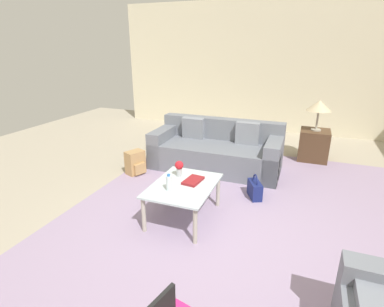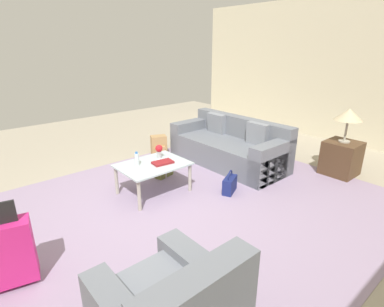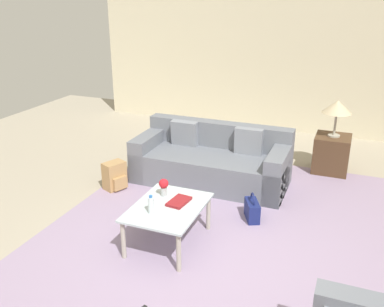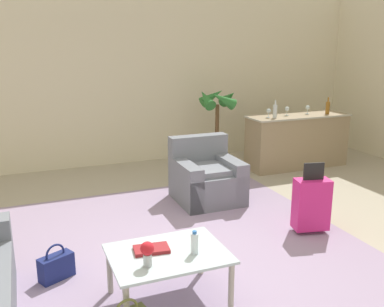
{
  "view_description": "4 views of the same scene",
  "coord_description": "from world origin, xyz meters",
  "px_view_note": "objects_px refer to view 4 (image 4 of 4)",
  "views": [
    {
      "loc": [
        2.64,
        0.78,
        2.05
      ],
      "look_at": [
        -0.26,
        -0.34,
        0.93
      ],
      "focal_mm": 28.0,
      "sensor_mm": 36.0,
      "label": 1
    },
    {
      "loc": [
        1.81,
        2.93,
        2.09
      ],
      "look_at": [
        -0.4,
        0.37,
        0.86
      ],
      "focal_mm": 28.0,
      "sensor_mm": 36.0,
      "label": 2
    },
    {
      "loc": [
        3.35,
        1.28,
        2.66
      ],
      "look_at": [
        -0.68,
        -0.33,
        1.0
      ],
      "focal_mm": 40.0,
      "sensor_mm": 36.0,
      "label": 3
    },
    {
      "loc": [
        -1.44,
        -3.6,
        2.16
      ],
      "look_at": [
        0.2,
        0.43,
        1.04
      ],
      "focal_mm": 40.0,
      "sensor_mm": 36.0,
      "label": 4
    }
  ],
  "objects_px": {
    "suitcase_magenta": "(311,204)",
    "potted_palm": "(217,121)",
    "coffee_table_book": "(151,249)",
    "wine_bottle_clear": "(275,111)",
    "bar_console": "(297,140)",
    "wine_glass_rightmost": "(328,107)",
    "wine_glass_right_of_centre": "(308,108)",
    "wine_glass_leftmost": "(269,111)",
    "wine_bottle_amber": "(328,108)",
    "flower_vase": "(147,252)",
    "handbag_navy": "(56,266)",
    "wine_glass_left_of_centre": "(287,109)",
    "water_bottle": "(195,243)",
    "coffee_table": "(168,259)",
    "armchair": "(205,179)"
  },
  "relations": [
    {
      "from": "wine_glass_right_of_centre",
      "to": "coffee_table",
      "type": "bearing_deg",
      "value": -139.78
    },
    {
      "from": "water_bottle",
      "to": "coffee_table_book",
      "type": "relative_size",
      "value": 0.69
    },
    {
      "from": "coffee_table",
      "to": "wine_glass_right_of_centre",
      "type": "bearing_deg",
      "value": 40.22
    },
    {
      "from": "wine_glass_right_of_centre",
      "to": "wine_bottle_amber",
      "type": "distance_m",
      "value": 0.35
    },
    {
      "from": "wine_bottle_clear",
      "to": "wine_glass_right_of_centre",
      "type": "bearing_deg",
      "value": 11.04
    },
    {
      "from": "suitcase_magenta",
      "to": "potted_palm",
      "type": "bearing_deg",
      "value": 86.19
    },
    {
      "from": "flower_vase",
      "to": "wine_glass_right_of_centre",
      "type": "xyz_separation_m",
      "value": [
        3.93,
        3.29,
        0.46
      ]
    },
    {
      "from": "coffee_table",
      "to": "wine_glass_left_of_centre",
      "type": "height_order",
      "value": "wine_glass_left_of_centre"
    },
    {
      "from": "bar_console",
      "to": "potted_palm",
      "type": "height_order",
      "value": "potted_palm"
    },
    {
      "from": "coffee_table",
      "to": "coffee_table_book",
      "type": "bearing_deg",
      "value": 146.31
    },
    {
      "from": "armchair",
      "to": "suitcase_magenta",
      "type": "bearing_deg",
      "value": -64.53
    },
    {
      "from": "coffee_table_book",
      "to": "wine_glass_rightmost",
      "type": "distance_m",
      "value": 5.26
    },
    {
      "from": "flower_vase",
      "to": "coffee_table",
      "type": "bearing_deg",
      "value": 34.29
    },
    {
      "from": "wine_glass_right_of_centre",
      "to": "bar_console",
      "type": "bearing_deg",
      "value": -169.25
    },
    {
      "from": "coffee_table_book",
      "to": "flower_vase",
      "type": "relative_size",
      "value": 1.44
    },
    {
      "from": "flower_vase",
      "to": "wine_glass_right_of_centre",
      "type": "height_order",
      "value": "wine_glass_right_of_centre"
    },
    {
      "from": "flower_vase",
      "to": "wine_glass_left_of_centre",
      "type": "relative_size",
      "value": 1.33
    },
    {
      "from": "wine_glass_rightmost",
      "to": "handbag_navy",
      "type": "height_order",
      "value": "wine_glass_rightmost"
    },
    {
      "from": "bar_console",
      "to": "wine_bottle_clear",
      "type": "bearing_deg",
      "value": -168.85
    },
    {
      "from": "handbag_navy",
      "to": "wine_glass_rightmost",
      "type": "bearing_deg",
      "value": 25.45
    },
    {
      "from": "armchair",
      "to": "wine_bottle_clear",
      "type": "bearing_deg",
      "value": 26.62
    },
    {
      "from": "flower_vase",
      "to": "wine_glass_leftmost",
      "type": "bearing_deg",
      "value": 46.22
    },
    {
      "from": "coffee_table",
      "to": "handbag_navy",
      "type": "xyz_separation_m",
      "value": [
        -0.86,
        0.74,
        -0.27
      ]
    },
    {
      "from": "armchair",
      "to": "wine_glass_right_of_centre",
      "type": "bearing_deg",
      "value": 21.94
    },
    {
      "from": "wine_bottle_clear",
      "to": "handbag_navy",
      "type": "bearing_deg",
      "value": -149.36
    },
    {
      "from": "wine_glass_right_of_centre",
      "to": "wine_bottle_clear",
      "type": "height_order",
      "value": "wine_bottle_clear"
    },
    {
      "from": "wine_glass_rightmost",
      "to": "potted_palm",
      "type": "xyz_separation_m",
      "value": [
        -1.94,
        0.58,
        -0.23
      ]
    },
    {
      "from": "flower_vase",
      "to": "wine_bottle_clear",
      "type": "bearing_deg",
      "value": 44.83
    },
    {
      "from": "bar_console",
      "to": "wine_glass_rightmost",
      "type": "bearing_deg",
      "value": 1.72
    },
    {
      "from": "bar_console",
      "to": "wine_bottle_amber",
      "type": "bearing_deg",
      "value": -11.81
    },
    {
      "from": "flower_vase",
      "to": "wine_glass_left_of_centre",
      "type": "distance_m",
      "value": 4.84
    },
    {
      "from": "coffee_table_book",
      "to": "wine_bottle_clear",
      "type": "distance_m",
      "value": 4.26
    },
    {
      "from": "wine_glass_rightmost",
      "to": "wine_bottle_clear",
      "type": "height_order",
      "value": "wine_bottle_clear"
    },
    {
      "from": "wine_glass_leftmost",
      "to": "wine_bottle_amber",
      "type": "bearing_deg",
      "value": -3.66
    },
    {
      "from": "water_bottle",
      "to": "handbag_navy",
      "type": "bearing_deg",
      "value": 141.68
    },
    {
      "from": "wine_bottle_clear",
      "to": "potted_palm",
      "type": "bearing_deg",
      "value": 136.06
    },
    {
      "from": "bar_console",
      "to": "wine_bottle_clear",
      "type": "relative_size",
      "value": 6.23
    },
    {
      "from": "coffee_table",
      "to": "wine_glass_rightmost",
      "type": "height_order",
      "value": "wine_glass_rightmost"
    },
    {
      "from": "coffee_table_book",
      "to": "suitcase_magenta",
      "type": "relative_size",
      "value": 0.35
    },
    {
      "from": "coffee_table_book",
      "to": "bar_console",
      "type": "distance_m",
      "value": 4.71
    },
    {
      "from": "coffee_table_book",
      "to": "wine_bottle_clear",
      "type": "relative_size",
      "value": 0.98
    },
    {
      "from": "wine_bottle_clear",
      "to": "potted_palm",
      "type": "height_order",
      "value": "potted_palm"
    },
    {
      "from": "wine_bottle_clear",
      "to": "handbag_navy",
      "type": "distance_m",
      "value": 4.51
    },
    {
      "from": "wine_glass_left_of_centre",
      "to": "wine_bottle_amber",
      "type": "distance_m",
      "value": 0.76
    },
    {
      "from": "flower_vase",
      "to": "potted_palm",
      "type": "bearing_deg",
      "value": 57.85
    },
    {
      "from": "wine_bottle_amber",
      "to": "armchair",
      "type": "bearing_deg",
      "value": -163.27
    },
    {
      "from": "flower_vase",
      "to": "wine_bottle_clear",
      "type": "distance_m",
      "value": 4.48
    },
    {
      "from": "coffee_table_book",
      "to": "flower_vase",
      "type": "bearing_deg",
      "value": -106.71
    },
    {
      "from": "bar_console",
      "to": "handbag_navy",
      "type": "height_order",
      "value": "bar_console"
    },
    {
      "from": "armchair",
      "to": "coffee_table",
      "type": "xyz_separation_m",
      "value": [
        -1.3,
        -2.17,
        0.1
      ]
    }
  ]
}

